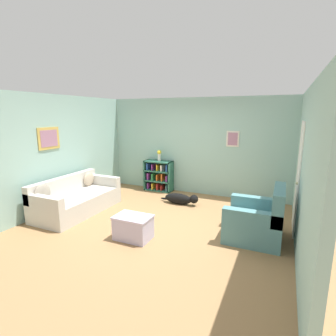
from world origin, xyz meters
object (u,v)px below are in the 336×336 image
Objects in this scene: couch at (76,199)px; recliner_chair at (258,221)px; dog at (181,199)px; vase at (159,155)px; coffee_table at (133,227)px; bookshelf at (159,176)px.

couch is 2.04× the size of recliner_chair.
vase is (-0.99, 0.84, 0.90)m from dog.
dog is at bearing 87.02° from coffee_table.
vase is at bearing 139.60° from dog.
recliner_chair is at bearing 4.38° from couch.
recliner_chair is at bearing -30.84° from dog.
coffee_table is (0.92, -2.90, -0.20)m from bookshelf.
coffee_table is 2.09× the size of vase.
couch is at bearing -175.62° from recliner_chair.
dog is at bearing 149.16° from recliner_chair.
vase is at bearing -29.48° from bookshelf.
bookshelf is at bearing 150.52° from vase.
vase reaches higher than bookshelf.
bookshelf is at bearing 145.66° from recliner_chair.
coffee_table is at bearing -72.43° from bookshelf.
coffee_table is at bearing -18.08° from couch.
couch is 2.58m from vase.
recliner_chair is at bearing -34.39° from vase.
bookshelf is at bearing 67.32° from couch.
recliner_chair is at bearing -34.34° from bookshelf.
bookshelf is 3.53m from recliner_chair.
bookshelf is 0.62m from vase.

